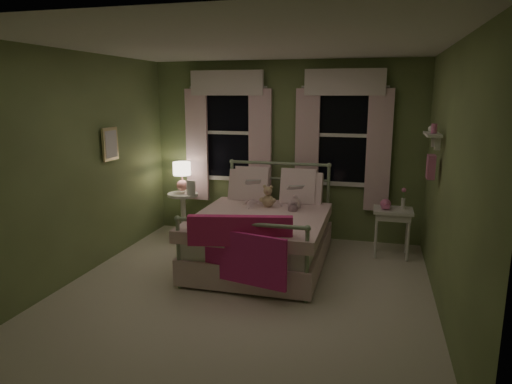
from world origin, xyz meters
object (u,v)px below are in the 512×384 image
(child_left, at_px, (251,185))
(nightstand_left, at_px, (183,208))
(teddy_bear, at_px, (268,198))
(child_right, at_px, (292,189))
(table_lamp, at_px, (182,173))
(nightstand_right, at_px, (393,216))
(bed, at_px, (263,234))

(child_left, xyz_separation_m, nightstand_left, (-1.19, 0.42, -0.50))
(teddy_bear, distance_m, nightstand_left, 1.62)
(child_right, height_order, teddy_bear, child_right)
(child_left, bearing_deg, nightstand_left, -31.49)
(table_lamp, bearing_deg, nightstand_right, -3.40)
(nightstand_right, bearing_deg, child_right, -169.67)
(child_right, distance_m, nightstand_right, 1.38)
(nightstand_left, bearing_deg, table_lamp, 180.00)
(child_left, relative_size, table_lamp, 1.56)
(child_left, bearing_deg, teddy_bear, 138.54)
(teddy_bear, bearing_deg, nightstand_left, 158.46)
(bed, bearing_deg, nightstand_left, 150.14)
(child_right, bearing_deg, teddy_bear, 18.54)
(bed, distance_m, table_lamp, 1.78)
(bed, xyz_separation_m, child_right, (0.28, 0.42, 0.52))
(child_right, bearing_deg, table_lamp, -24.50)
(child_left, bearing_deg, child_right, 168.03)
(child_right, bearing_deg, bed, 45.44)
(table_lamp, xyz_separation_m, nightstand_right, (3.06, -0.18, -0.40))
(child_right, xyz_separation_m, nightstand_left, (-1.75, 0.42, -0.48))
(teddy_bear, height_order, nightstand_right, teddy_bear)
(teddy_bear, xyz_separation_m, table_lamp, (-1.47, 0.58, 0.16))
(child_right, height_order, nightstand_left, child_right)
(teddy_bear, relative_size, nightstand_left, 0.46)
(table_lamp, bearing_deg, bed, -29.86)
(table_lamp, relative_size, nightstand_right, 0.70)
(teddy_bear, height_order, table_lamp, table_lamp)
(child_right, bearing_deg, nightstand_left, -24.50)
(bed, xyz_separation_m, child_left, (-0.28, 0.42, 0.53))
(nightstand_left, height_order, table_lamp, table_lamp)
(bed, distance_m, child_right, 0.72)
(bed, xyz_separation_m, teddy_bear, (0.00, 0.26, 0.41))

